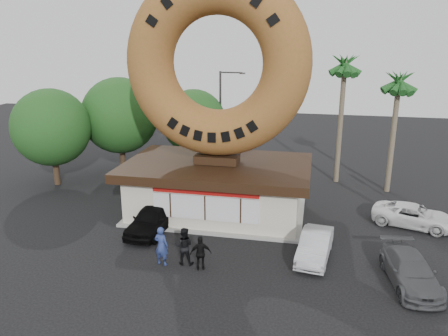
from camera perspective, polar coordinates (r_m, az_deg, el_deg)
ground at (r=22.32m, az=-4.33°, el=-11.69°), size 90.00×90.00×0.00m
donut_shop at (r=26.92m, az=-0.88°, el=-2.44°), size 11.20×7.20×3.80m
giant_donut at (r=25.48m, az=-0.95°, el=13.47°), size 10.71×2.73×10.71m
tree_west at (r=35.73m, az=-13.45°, el=6.67°), size 6.00×6.00×7.65m
tree_mid at (r=35.77m, az=-3.97°, el=6.09°), size 5.20×5.20×6.63m
tree_far at (r=34.07m, az=-21.63°, el=4.94°), size 5.60×5.60×7.14m
palm_near at (r=32.93m, az=15.48°, el=12.33°), size 2.60×2.60×9.75m
palm_far at (r=31.91m, az=21.85°, el=9.94°), size 2.60×2.60×8.75m
street_lamp at (r=36.13m, az=-0.25°, el=6.98°), size 2.11×0.20×8.00m
person_left at (r=21.50m, az=-8.18°, el=-10.04°), size 0.79×0.59×1.97m
person_center at (r=21.45m, az=-5.24°, el=-10.12°), size 0.99×0.80×1.89m
person_right at (r=20.94m, az=-3.05°, el=-11.06°), size 1.08×0.70×1.71m
car_black at (r=25.12m, az=-9.37°, el=-6.56°), size 2.12×4.62×1.54m
car_silver at (r=22.48m, az=11.79°, el=-9.89°), size 1.93×4.20×1.34m
car_grey at (r=21.56m, az=23.16°, el=-12.22°), size 2.44×4.75×1.32m
car_white at (r=27.82m, az=23.55°, el=-5.73°), size 5.02×3.40×1.28m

